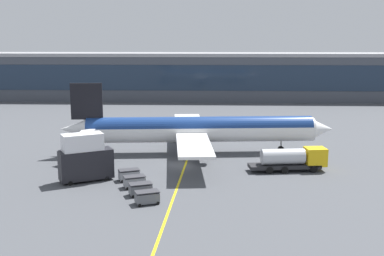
{
  "coord_description": "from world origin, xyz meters",
  "views": [
    {
      "loc": [
        4.05,
        -67.76,
        18.18
      ],
      "look_at": [
        1.22,
        5.73,
        4.5
      ],
      "focal_mm": 44.59,
      "sensor_mm": 36.0,
      "label": 1
    }
  ],
  "objects_px": {
    "baggage_cart_1": "(140,189)",
    "crew_van": "(76,155)",
    "main_airliner": "(198,129)",
    "baggage_cart_2": "(134,181)",
    "baggage_cart_0": "(147,197)",
    "fuel_tanker": "(293,159)",
    "catering_lift": "(85,158)",
    "baggage_cart_3": "(129,175)"
  },
  "relations": [
    {
      "from": "baggage_cart_1",
      "to": "crew_van",
      "type": "bearing_deg",
      "value": 129.07
    },
    {
      "from": "main_airliner",
      "to": "baggage_cart_2",
      "type": "bearing_deg",
      "value": -111.89
    },
    {
      "from": "crew_van",
      "to": "baggage_cart_0",
      "type": "bearing_deg",
      "value": -53.45
    },
    {
      "from": "baggage_cart_2",
      "to": "fuel_tanker",
      "type": "bearing_deg",
      "value": 21.86
    },
    {
      "from": "baggage_cart_2",
      "to": "baggage_cart_1",
      "type": "bearing_deg",
      "value": -68.26
    },
    {
      "from": "catering_lift",
      "to": "baggage_cart_0",
      "type": "distance_m",
      "value": 12.7
    },
    {
      "from": "baggage_cart_0",
      "to": "baggage_cart_2",
      "type": "xyz_separation_m",
      "value": [
        -2.37,
        5.94,
        0.0
      ]
    },
    {
      "from": "crew_van",
      "to": "baggage_cart_1",
      "type": "height_order",
      "value": "crew_van"
    },
    {
      "from": "catering_lift",
      "to": "crew_van",
      "type": "distance_m",
      "value": 9.86
    },
    {
      "from": "main_airliner",
      "to": "baggage_cart_0",
      "type": "bearing_deg",
      "value": -101.76
    },
    {
      "from": "main_airliner",
      "to": "baggage_cart_1",
      "type": "relative_size",
      "value": 14.59
    },
    {
      "from": "main_airliner",
      "to": "baggage_cart_2",
      "type": "xyz_separation_m",
      "value": [
        -7.49,
        -18.63,
        -3.15
      ]
    },
    {
      "from": "main_airliner",
      "to": "baggage_cart_1",
      "type": "xyz_separation_m",
      "value": [
        -6.3,
        -21.6,
        -3.15
      ]
    },
    {
      "from": "main_airliner",
      "to": "catering_lift",
      "type": "bearing_deg",
      "value": -131.6
    },
    {
      "from": "crew_van",
      "to": "main_airliner",
      "type": "bearing_deg",
      "value": 21.59
    },
    {
      "from": "catering_lift",
      "to": "baggage_cart_3",
      "type": "bearing_deg",
      "value": 4.34
    },
    {
      "from": "fuel_tanker",
      "to": "baggage_cart_1",
      "type": "bearing_deg",
      "value": -150.09
    },
    {
      "from": "crew_van",
      "to": "catering_lift",
      "type": "bearing_deg",
      "value": -67.19
    },
    {
      "from": "baggage_cart_0",
      "to": "baggage_cart_3",
      "type": "bearing_deg",
      "value": 111.74
    },
    {
      "from": "baggage_cart_1",
      "to": "baggage_cart_2",
      "type": "xyz_separation_m",
      "value": [
        -1.19,
        2.97,
        0.0
      ]
    },
    {
      "from": "main_airliner",
      "to": "baggage_cart_3",
      "type": "bearing_deg",
      "value": -118.98
    },
    {
      "from": "catering_lift",
      "to": "baggage_cart_2",
      "type": "distance_m",
      "value": 7.61
    },
    {
      "from": "crew_van",
      "to": "baggage_cart_2",
      "type": "bearing_deg",
      "value": -47.43
    },
    {
      "from": "catering_lift",
      "to": "baggage_cart_1",
      "type": "distance_m",
      "value": 9.97
    },
    {
      "from": "fuel_tanker",
      "to": "baggage_cart_0",
      "type": "relative_size",
      "value": 3.64
    },
    {
      "from": "baggage_cart_1",
      "to": "baggage_cart_2",
      "type": "bearing_deg",
      "value": 111.74
    },
    {
      "from": "baggage_cart_1",
      "to": "baggage_cart_3",
      "type": "height_order",
      "value": "same"
    },
    {
      "from": "baggage_cart_1",
      "to": "baggage_cart_3",
      "type": "bearing_deg",
      "value": 111.74
    },
    {
      "from": "fuel_tanker",
      "to": "main_airliner",
      "type": "bearing_deg",
      "value": 142.94
    },
    {
      "from": "crew_van",
      "to": "baggage_cart_3",
      "type": "height_order",
      "value": "crew_van"
    },
    {
      "from": "catering_lift",
      "to": "crew_van",
      "type": "height_order",
      "value": "catering_lift"
    },
    {
      "from": "baggage_cart_1",
      "to": "baggage_cart_2",
      "type": "distance_m",
      "value": 3.2
    },
    {
      "from": "catering_lift",
      "to": "main_airliner",
      "type": "bearing_deg",
      "value": 48.4
    },
    {
      "from": "baggage_cart_0",
      "to": "baggage_cart_3",
      "type": "relative_size",
      "value": 1.0
    },
    {
      "from": "main_airliner",
      "to": "fuel_tanker",
      "type": "height_order",
      "value": "main_airliner"
    },
    {
      "from": "main_airliner",
      "to": "baggage_cart_3",
      "type": "distance_m",
      "value": 18.17
    },
    {
      "from": "baggage_cart_3",
      "to": "catering_lift",
      "type": "bearing_deg",
      "value": -175.66
    },
    {
      "from": "crew_van",
      "to": "baggage_cart_2",
      "type": "relative_size",
      "value": 1.75
    },
    {
      "from": "main_airliner",
      "to": "fuel_tanker",
      "type": "bearing_deg",
      "value": -37.06
    },
    {
      "from": "main_airliner",
      "to": "baggage_cart_2",
      "type": "distance_m",
      "value": 20.32
    },
    {
      "from": "baggage_cart_1",
      "to": "fuel_tanker",
      "type": "bearing_deg",
      "value": 29.91
    },
    {
      "from": "catering_lift",
      "to": "fuel_tanker",
      "type": "bearing_deg",
      "value": 11.94
    }
  ]
}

